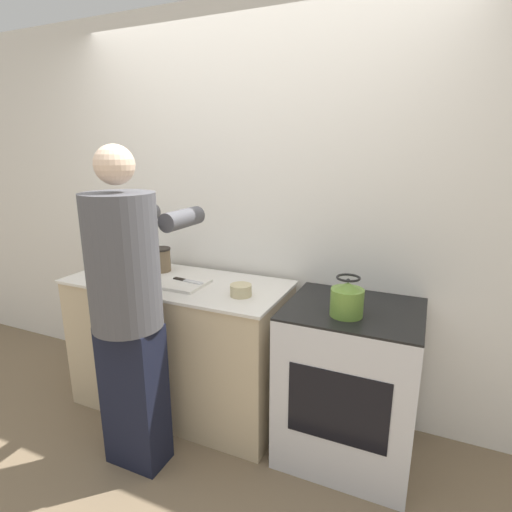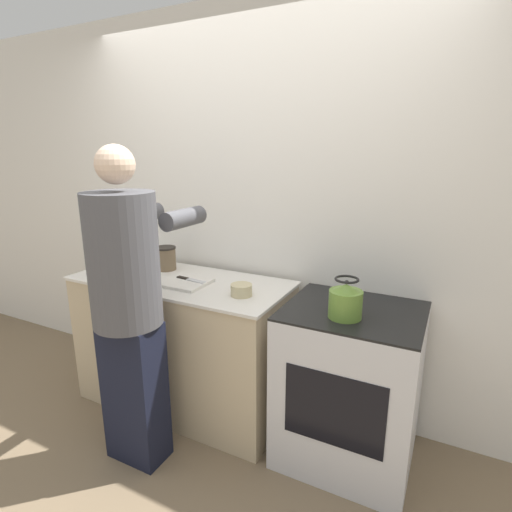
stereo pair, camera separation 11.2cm
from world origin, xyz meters
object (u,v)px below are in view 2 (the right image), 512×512
Objects in this scene: oven at (349,385)px; knife at (190,279)px; cutting_board at (183,282)px; kettle at (346,301)px; canister_jar at (166,258)px; person at (129,302)px; bowl_prep at (127,263)px.

knife reaches higher than oven.
kettle is at bearing -3.02° from cutting_board.
knife is 1.07× the size of kettle.
knife is 0.36m from canister_jar.
person reaches higher than bowl_prep.
bowl_prep is 0.86× the size of canister_jar.
kettle is at bearing 21.62° from person.
bowl_prep is at bearing 175.13° from kettle.
cutting_board is at bearing -176.57° from oven.
oven is at bearing 3.43° from cutting_board.
bowl_prep reaches higher than oven.
kettle reaches higher than cutting_board.
knife is (0.03, 0.50, -0.02)m from person.
cutting_board reaches higher than oven.
canister_jar is at bearing 169.39° from kettle.
cutting_board is 1.41× the size of knife.
kettle is (-0.02, -0.12, 0.53)m from oven.
canister_jar is (-0.32, 0.16, 0.06)m from knife.
canister_jar reaches higher than knife.
oven is 1.13m from knife.
knife is at bearing 51.39° from cutting_board.
kettle reaches higher than oven.
person reaches higher than cutting_board.
kettle reaches higher than canister_jar.
person is 5.61× the size of cutting_board.
bowl_prep is (-0.55, 0.08, 0.03)m from cutting_board.
cutting_board is 2.21× the size of bowl_prep.
cutting_board is at bearing 176.98° from kettle.
canister_jar reaches higher than cutting_board.
canister_jar reaches higher than oven.
bowl_prep is at bearing 179.39° from oven.
canister_jar is (0.26, 0.11, 0.04)m from bowl_prep.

